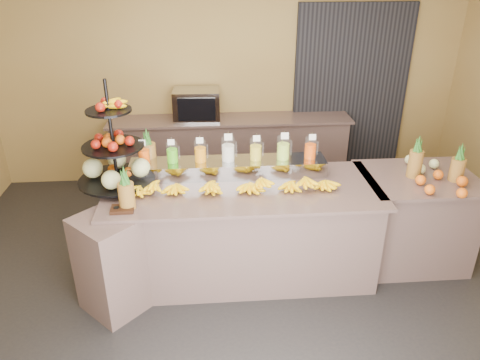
{
  "coord_description": "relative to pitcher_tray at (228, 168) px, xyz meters",
  "views": [
    {
      "loc": [
        -0.32,
        -3.45,
        2.87
      ],
      "look_at": [
        -0.03,
        0.3,
        1.01
      ],
      "focal_mm": 35.0,
      "sensor_mm": 36.0,
      "label": 1
    }
  ],
  "objects": [
    {
      "name": "juice_pitcher_milk",
      "position": [
        -0.0,
        -0.0,
        0.18
      ],
      "size": [
        0.12,
        0.13,
        0.3
      ],
      "color": "silver",
      "rests_on": "pitcher_tray"
    },
    {
      "name": "pitcher_tray",
      "position": [
        0.0,
        0.0,
        0.0
      ],
      "size": [
        1.85,
        0.3,
        0.15
      ],
      "primitive_type": "cube",
      "color": "gray",
      "rests_on": "buffet_counter"
    },
    {
      "name": "right_counter",
      "position": [
        1.82,
        -0.18,
        -0.54
      ],
      "size": [
        1.08,
        0.88,
        0.93
      ],
      "color": "gray",
      "rests_on": "ground"
    },
    {
      "name": "juice_pitcher_orange_b",
      "position": [
        -0.26,
        -0.0,
        0.17
      ],
      "size": [
        0.11,
        0.11,
        0.27
      ],
      "color": "silver",
      "rests_on": "pitcher_tray"
    },
    {
      "name": "room_envelope",
      "position": [
        0.3,
        0.21,
        0.87
      ],
      "size": [
        6.04,
        5.02,
        2.82
      ],
      "color": "olive",
      "rests_on": "ground"
    },
    {
      "name": "oven_warmer",
      "position": [
        -0.3,
        1.67,
        0.12
      ],
      "size": [
        0.59,
        0.42,
        0.38
      ],
      "primitive_type": "cube",
      "rotation": [
        0.0,
        0.0,
        -0.03
      ],
      "color": "gray",
      "rests_on": "back_ledge"
    },
    {
      "name": "fruit_stand",
      "position": [
        -0.97,
        -0.13,
        0.17
      ],
      "size": [
        0.82,
        0.82,
        0.98
      ],
      "rotation": [
        0.0,
        0.0,
        -0.2
      ],
      "color": "black",
      "rests_on": "buffet_counter"
    },
    {
      "name": "banana_heap",
      "position": [
        0.03,
        -0.32,
        -0.01
      ],
      "size": [
        1.9,
        0.17,
        0.16
      ],
      "color": "yellow",
      "rests_on": "buffet_counter"
    },
    {
      "name": "right_fruit_pile",
      "position": [
        1.91,
        -0.34,
        0.01
      ],
      "size": [
        0.5,
        0.47,
        0.26
      ],
      "color": "brown",
      "rests_on": "right_counter"
    },
    {
      "name": "juice_pitcher_orange_a",
      "position": [
        -0.78,
        -0.0,
        0.16
      ],
      "size": [
        0.11,
        0.11,
        0.26
      ],
      "color": "silver",
      "rests_on": "pitcher_tray"
    },
    {
      "name": "buffet_counter",
      "position": [
        0.0,
        -0.32,
        -0.54
      ],
      "size": [
        2.75,
        1.25,
        0.93
      ],
      "color": "gray",
      "rests_on": "ground"
    },
    {
      "name": "juice_pitcher_orange_c",
      "position": [
        0.78,
        -0.0,
        0.17
      ],
      "size": [
        0.11,
        0.12,
        0.27
      ],
      "color": "silver",
      "rests_on": "pitcher_tray"
    },
    {
      "name": "pineapple_left_b",
      "position": [
        -0.76,
        0.16,
        0.09
      ],
      "size": [
        0.15,
        0.15,
        0.44
      ],
      "rotation": [
        0.0,
        0.0,
        -0.3
      ],
      "color": "brown",
      "rests_on": "buffet_counter"
    },
    {
      "name": "back_ledge",
      "position": [
        0.12,
        1.67,
        -0.54
      ],
      "size": [
        3.1,
        0.55,
        0.93
      ],
      "color": "gray",
      "rests_on": "ground"
    },
    {
      "name": "ground",
      "position": [
        0.12,
        -0.58,
        -1.01
      ],
      "size": [
        6.0,
        6.0,
        0.0
      ],
      "primitive_type": "plane",
      "color": "black",
      "rests_on": "ground"
    },
    {
      "name": "pineapple_left_a",
      "position": [
        -0.87,
        -0.57,
        0.07
      ],
      "size": [
        0.13,
        0.13,
        0.39
      ],
      "rotation": [
        0.0,
        0.0,
        0.43
      ],
      "color": "brown",
      "rests_on": "buffet_counter"
    },
    {
      "name": "juice_pitcher_lime",
      "position": [
        0.52,
        -0.0,
        0.17
      ],
      "size": [
        0.12,
        0.13,
        0.29
      ],
      "color": "silver",
      "rests_on": "pitcher_tray"
    },
    {
      "name": "juice_pitcher_green",
      "position": [
        -0.52,
        -0.0,
        0.16
      ],
      "size": [
        0.11,
        0.11,
        0.26
      ],
      "color": "silver",
      "rests_on": "pitcher_tray"
    },
    {
      "name": "condiment_caddy",
      "position": [
        -0.91,
        -0.61,
        -0.06
      ],
      "size": [
        0.19,
        0.15,
        0.03
      ],
      "primitive_type": "cube",
      "rotation": [
        0.0,
        0.0,
        0.02
      ],
      "color": "black",
      "rests_on": "buffet_counter"
    },
    {
      "name": "juice_pitcher_lemon",
      "position": [
        0.26,
        -0.0,
        0.17
      ],
      "size": [
        0.11,
        0.12,
        0.27
      ],
      "color": "silver",
      "rests_on": "pitcher_tray"
    }
  ]
}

